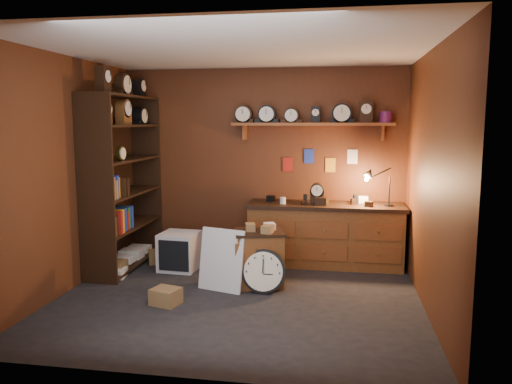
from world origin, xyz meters
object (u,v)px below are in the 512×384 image
object	(u,v)px
shelving_unit	(121,175)
workbench	(325,231)
low_cabinet	(259,255)
big_round_clock	(264,271)

from	to	relation	value
shelving_unit	workbench	world-z (taller)	shelving_unit
low_cabinet	big_round_clock	world-z (taller)	low_cabinet
shelving_unit	low_cabinet	distance (m)	2.20
low_cabinet	big_round_clock	xyz separation A→B (m)	(0.09, -0.25, -0.12)
workbench	low_cabinet	xyz separation A→B (m)	(-0.75, -1.00, -0.11)
workbench	big_round_clock	xyz separation A→B (m)	(-0.66, -1.26, -0.22)
low_cabinet	big_round_clock	distance (m)	0.29
workbench	big_round_clock	bearing A→B (deg)	-117.76
shelving_unit	low_cabinet	size ratio (longest dim) A/B	3.41
shelving_unit	big_round_clock	size ratio (longest dim) A/B	5.02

